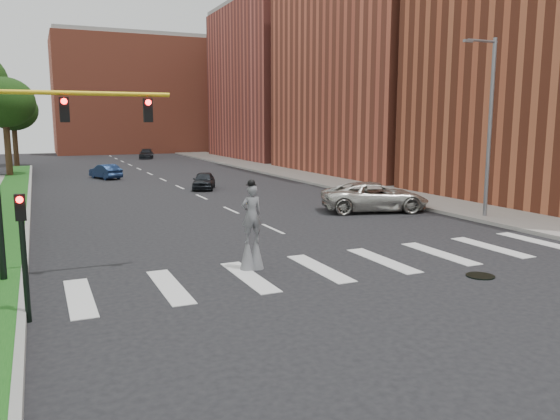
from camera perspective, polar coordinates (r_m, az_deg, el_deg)
The scene contains 18 objects.
ground_plane at distance 18.56m, azimuth 9.12°, elevation -6.36°, with size 160.00×160.00×0.00m, color black.
grass_median at distance 35.30m, azimuth -26.46°, elevation 0.39°, with size 2.00×60.00×0.25m, color #164D16.
median_curb at distance 35.26m, azimuth -24.76°, elevation 0.53°, with size 0.20×60.00×0.28m, color gray.
sidewalk_right at distance 46.02m, azimuth 5.19°, elevation 3.11°, with size 5.00×90.00×0.18m, color gray.
manhole at distance 18.89m, azimuth 20.20°, elevation -6.48°, with size 0.90×0.90×0.04m, color black.
building_mid at distance 55.53m, azimuth 11.69°, elevation 16.32°, with size 16.00×22.00×24.00m, color #AE4F36.
building_far at distance 76.10m, azimuth 0.79°, elevation 13.01°, with size 16.00×22.00×20.00m, color #AE4C40.
building_backdrop at distance 94.36m, azimuth -14.63°, elevation 11.38°, with size 26.00×14.00×18.00m, color #AE4F36.
streetlight at distance 29.48m, azimuth 20.98°, elevation 8.51°, with size 2.05×0.20×9.00m.
traffic_signal at distance 17.95m, azimuth -23.89°, elevation 5.89°, with size 5.30×0.23×6.20m.
secondary_signal at distance 14.74m, azimuth -25.25°, elevation -3.41°, with size 0.25×0.21×3.23m.
stilt_performer at distance 18.34m, azimuth -2.98°, elevation -2.36°, with size 0.84×0.54×3.06m.
suv_crossing at distance 30.83m, azimuth 9.88°, elevation 1.38°, with size 2.71×5.87×1.63m, color beige.
car_near at distance 40.81m, azimuth -7.96°, elevation 3.06°, with size 1.51×3.74×1.28m, color black.
car_mid at distance 50.30m, azimuth -17.78°, elevation 3.86°, with size 1.35×3.87×1.28m, color navy.
car_far at distance 76.63m, azimuth -13.79°, elevation 5.72°, with size 1.78×4.39×1.27m, color black.
tree_6 at distance 54.21m, azimuth -26.86°, elevation 9.96°, with size 5.14×5.14×8.83m.
tree_7 at distance 68.29m, azimuth -26.14°, elevation 9.31°, with size 5.31×5.31×8.48m.
Camera 1 is at (-9.86, -14.93, 4.94)m, focal length 35.00 mm.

